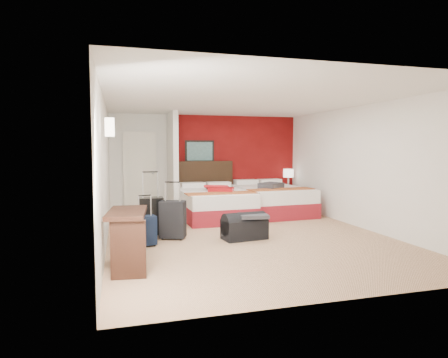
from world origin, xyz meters
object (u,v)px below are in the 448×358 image
object	(u,v)px
bed_left	(214,204)
red_suitcase_open	(219,189)
nightstand	(288,197)
suitcase_charcoal	(173,221)
duffel_bag	(244,228)
table_lamp	(288,178)
suitcase_black	(151,217)
desk	(127,240)
bed_right	(270,200)
suitcase_navy	(145,232)

from	to	relation	value
bed_left	red_suitcase_open	size ratio (longest dim) A/B	2.81
nightstand	suitcase_charcoal	bearing A→B (deg)	-147.04
bed_left	duffel_bag	xyz separation A→B (m)	(0.02, -2.19, -0.13)
table_lamp	suitcase_black	distance (m)	4.67
suitcase_charcoal	desk	size ratio (longest dim) A/B	0.68
suitcase_charcoal	duffel_bag	size ratio (longest dim) A/B	0.85
bed_right	nightstand	bearing A→B (deg)	38.20
red_suitcase_open	duffel_bag	distance (m)	2.15
bed_right	duffel_bag	xyz separation A→B (m)	(-1.50, -2.45, -0.14)
bed_left	nightstand	world-z (taller)	bed_left
bed_right	nightstand	distance (m)	1.13
desk	suitcase_charcoal	bearing A→B (deg)	69.12
nightstand	duffel_bag	size ratio (longest dim) A/B	0.72
suitcase_navy	nightstand	bearing A→B (deg)	24.35
bed_right	suitcase_black	xyz separation A→B (m)	(-3.09, -1.72, 0.01)
table_lamp	suitcase_navy	distance (m)	5.26
red_suitcase_open	nightstand	world-z (taller)	red_suitcase_open
table_lamp	suitcase_navy	bearing A→B (deg)	-141.51
bed_right	suitcase_charcoal	xyz separation A→B (m)	(-2.73, -2.09, -0.00)
bed_left	desk	world-z (taller)	desk
nightstand	suitcase_navy	xyz separation A→B (m)	(-4.10, -3.26, -0.04)
bed_left	duffel_bag	size ratio (longest dim) A/B	2.78
suitcase_black	duffel_bag	size ratio (longest dim) A/B	0.89
bed_right	suitcase_charcoal	world-z (taller)	bed_right
red_suitcase_open	desk	bearing A→B (deg)	-99.20
table_lamp	suitcase_black	xyz separation A→B (m)	(-3.94, -2.47, -0.47)
nightstand	table_lamp	bearing A→B (deg)	0.00
suitcase_navy	desk	xyz separation A→B (m)	(-0.31, -1.16, 0.16)
duffel_bag	bed_right	bearing A→B (deg)	50.91
desk	nightstand	bearing A→B (deg)	51.87
suitcase_charcoal	suitcase_navy	distance (m)	0.67
bed_right	suitcase_charcoal	size ratio (longest dim) A/B	3.37
nightstand	suitcase_navy	world-z (taller)	nightstand
suitcase_black	duffel_bag	distance (m)	1.76
nightstand	table_lamp	distance (m)	0.53
suitcase_black	suitcase_charcoal	distance (m)	0.52
table_lamp	suitcase_black	bearing A→B (deg)	-147.94
bed_left	bed_right	size ratio (longest dim) A/B	0.97
suitcase_navy	duffel_bag	world-z (taller)	suitcase_navy
bed_left	table_lamp	bearing A→B (deg)	21.40
red_suitcase_open	nightstand	bearing A→B (deg)	49.75
suitcase_charcoal	bed_left	bearing A→B (deg)	77.91
red_suitcase_open	duffel_bag	world-z (taller)	red_suitcase_open
duffel_bag	nightstand	bearing A→B (deg)	46.12
nightstand	suitcase_navy	size ratio (longest dim) A/B	1.16
bed_right	desk	bearing A→B (deg)	-137.44
desk	suitcase_black	bearing A→B (deg)	83.28
bed_left	suitcase_navy	xyz separation A→B (m)	(-1.73, -2.25, -0.08)
table_lamp	duffel_bag	size ratio (longest dim) A/B	0.65
nightstand	suitcase_navy	distance (m)	5.23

